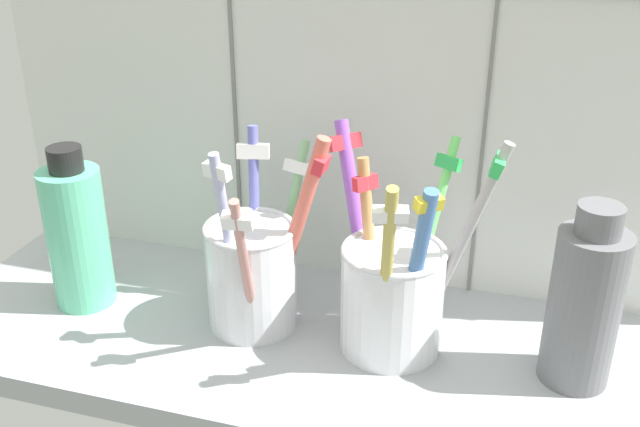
{
  "coord_description": "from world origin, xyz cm",
  "views": [
    {
      "loc": [
        13.9,
        -46.23,
        36.21
      ],
      "look_at": [
        0.0,
        0.91,
        12.61
      ],
      "focal_mm": 41.49,
      "sensor_mm": 36.0,
      "label": 1
    }
  ],
  "objects": [
    {
      "name": "soap_bottle",
      "position": [
        -20.63,
        -0.26,
        8.31
      ],
      "size": [
        4.99,
        4.99,
        13.96
      ],
      "color": "#5EC89C",
      "rests_on": "counter_slab"
    },
    {
      "name": "counter_slab",
      "position": [
        0.0,
        0.0,
        1.0
      ],
      "size": [
        64.0,
        22.0,
        2.0
      ],
      "primitive_type": "cube",
      "color": "#9EA3A8",
      "rests_on": "ground"
    },
    {
      "name": "ceramic_vase",
      "position": [
        19.24,
        0.85,
        8.3
      ],
      "size": [
        5.0,
        5.0,
        13.81
      ],
      "color": "slate",
      "rests_on": "counter_slab"
    },
    {
      "name": "tile_wall_back",
      "position": [
        0.0,
        12.0,
        22.5
      ],
      "size": [
        64.0,
        2.2,
        45.0
      ],
      "color": "silver",
      "rests_on": "ground"
    },
    {
      "name": "toothbrush_cup_left",
      "position": [
        -5.5,
        0.96,
        7.04
      ],
      "size": [
        10.09,
        13.5,
        16.57
      ],
      "color": "silver",
      "rests_on": "counter_slab"
    },
    {
      "name": "toothbrush_cup_right",
      "position": [
        5.69,
        0.98,
        7.02
      ],
      "size": [
        13.91,
        12.46,
        17.29
      ],
      "color": "white",
      "rests_on": "counter_slab"
    }
  ]
}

